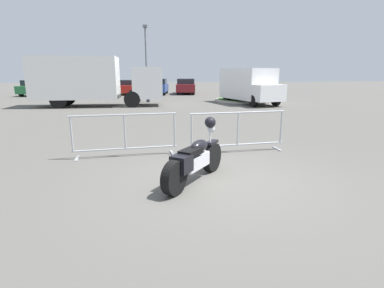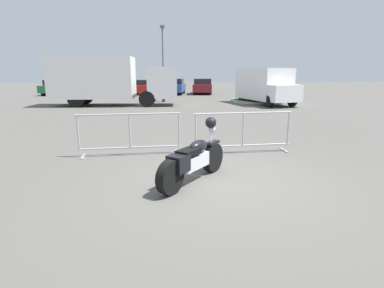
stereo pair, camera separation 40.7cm
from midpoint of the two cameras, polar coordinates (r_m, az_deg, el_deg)
ground_plane at (r=5.93m, az=7.25°, el=-6.90°), size 120.00×120.00×0.00m
motorcycle at (r=5.69m, az=2.35°, el=-2.92°), size 1.40×1.75×1.18m
crowd_barrier_near at (r=7.63m, az=-10.24°, el=1.96°), size 2.58×0.65×1.07m
crowd_barrier_far at (r=7.87m, az=11.17°, el=2.26°), size 2.58×0.65×1.07m
box_truck at (r=19.73m, az=-15.18°, el=11.81°), size 7.74×2.40×2.98m
delivery_van at (r=20.65m, az=14.26°, el=10.82°), size 3.12×5.33×2.31m
parked_car_green at (r=31.26m, az=-23.91°, el=9.87°), size 2.23×4.27×1.38m
parked_car_tan at (r=30.47m, az=-18.94°, el=10.22°), size 2.23×4.27×1.38m
parked_car_yellow at (r=30.06m, az=-13.68°, el=10.63°), size 2.40×4.60×1.49m
parked_car_red at (r=29.80m, az=-8.33°, el=10.72°), size 2.19×4.19×1.36m
parked_car_blue at (r=29.42m, az=-2.91°, el=10.91°), size 2.37×4.53×1.47m
parked_car_maroon at (r=29.79m, az=2.50°, el=10.95°), size 2.36×4.52×1.46m
pedestrian at (r=21.66m, az=-4.92°, el=10.43°), size 0.48×0.48×1.69m
planter_island at (r=22.58m, az=13.56°, el=8.77°), size 4.60×4.60×1.22m
street_lamp at (r=25.50m, az=-5.11°, el=17.16°), size 0.36×0.70×5.68m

